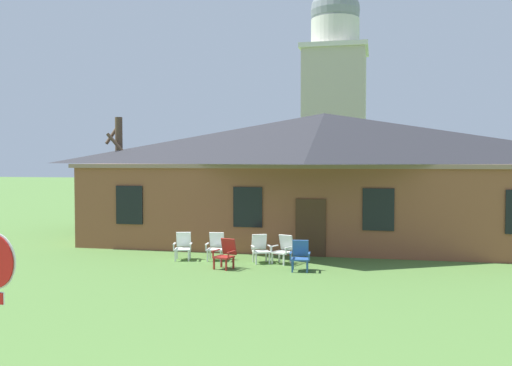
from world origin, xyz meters
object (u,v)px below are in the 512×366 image
(lawn_chair_by_porch, at_px, (183,245))
(lawn_chair_far_side, at_px, (300,255))
(lawn_chair_near_door, at_px, (216,246))
(lawn_chair_middle, at_px, (260,248))
(lawn_chair_left_end, at_px, (226,253))
(lawn_chair_right_end, at_px, (283,249))

(lawn_chair_by_porch, xyz_separation_m, lawn_chair_far_side, (4.30, -1.08, 0.00))
(lawn_chair_near_door, height_order, lawn_chair_middle, same)
(lawn_chair_left_end, xyz_separation_m, lawn_chair_far_side, (2.40, 0.15, 0.00))
(lawn_chair_left_end, height_order, lawn_chair_middle, same)
(lawn_chair_by_porch, height_order, lawn_chair_middle, same)
(lawn_chair_by_porch, relative_size, lawn_chair_middle, 1.00)
(lawn_chair_by_porch, relative_size, lawn_chair_far_side, 1.00)
(lawn_chair_right_end, bearing_deg, lawn_chair_near_door, 176.96)
(lawn_chair_near_door, bearing_deg, lawn_chair_left_end, -62.02)
(lawn_chair_by_porch, xyz_separation_m, lawn_chair_left_end, (1.90, -1.23, 0.00))
(lawn_chair_by_porch, height_order, lawn_chair_right_end, same)
(lawn_chair_left_end, height_order, lawn_chair_far_side, same)
(lawn_chair_far_side, bearing_deg, lawn_chair_right_end, 122.83)
(lawn_chair_right_end, height_order, lawn_chair_far_side, same)
(lawn_chair_near_door, height_order, lawn_chair_left_end, same)
(lawn_chair_middle, height_order, lawn_chair_right_end, same)
(lawn_chair_by_porch, bearing_deg, lawn_chair_right_end, 0.65)
(lawn_chair_by_porch, relative_size, lawn_chair_near_door, 1.00)
(lawn_chair_by_porch, bearing_deg, lawn_chair_middle, 0.55)
(lawn_chair_right_end, bearing_deg, lawn_chair_by_porch, -179.35)
(lawn_chair_by_porch, distance_m, lawn_chair_far_side, 4.43)
(lawn_chair_by_porch, distance_m, lawn_chair_middle, 2.78)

